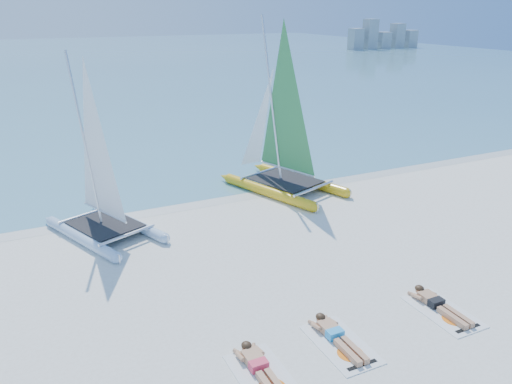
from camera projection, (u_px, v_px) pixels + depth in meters
ground at (276, 263)px, 14.12m from camera, size 140.00×140.00×0.00m
sea at (59, 61)px, 67.41m from camera, size 140.00×115.00×0.01m
wet_sand_strip at (208, 199)px, 18.77m from camera, size 140.00×1.40×0.01m
distant_skyline at (382, 37)px, 87.64m from camera, size 14.00×2.00×5.00m
catamaran_blue at (99, 182)px, 15.33m from camera, size 3.49×4.71×5.81m
catamaran_yellow at (277, 135)px, 19.34m from camera, size 3.90×5.48×6.79m
towel_a at (264, 377)px, 9.72m from camera, size 1.00×1.85×0.02m
sunbather_a at (259, 367)px, 9.84m from camera, size 0.37×1.73×0.26m
towel_b at (341, 344)px, 10.68m from camera, size 1.00×1.85×0.02m
sunbather_b at (336, 335)px, 10.80m from camera, size 0.37×1.73×0.26m
towel_c at (443, 312)px, 11.82m from camera, size 1.00×1.85×0.02m
sunbather_c at (437, 304)px, 11.95m from camera, size 0.37×1.73×0.26m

